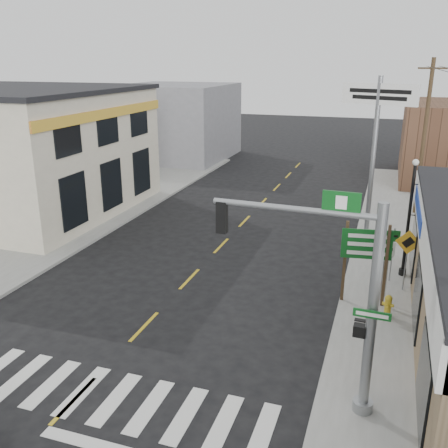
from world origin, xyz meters
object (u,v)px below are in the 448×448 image
(guide_sign, at_px, (366,253))
(traffic_signal_pole, at_px, (345,286))
(utility_pole_far, at_px, (424,137))
(fire_hydrant, at_px, (388,305))
(lamp_post, at_px, (412,210))
(dance_center_sign, at_px, (377,120))

(guide_sign, bearing_deg, traffic_signal_pole, -100.40)
(traffic_signal_pole, distance_m, utility_pole_far, 18.62)
(fire_hydrant, relative_size, utility_pole_far, 0.09)
(traffic_signal_pole, bearing_deg, lamp_post, 81.79)
(traffic_signal_pole, relative_size, dance_center_sign, 0.73)
(guide_sign, distance_m, dance_center_sign, 8.31)
(fire_hydrant, xyz_separation_m, dance_center_sign, (-1.18, 8.16, 5.26))
(traffic_signal_pole, xyz_separation_m, lamp_post, (1.71, 9.03, -0.55))
(lamp_post, height_order, utility_pole_far, utility_pole_far)
(lamp_post, bearing_deg, traffic_signal_pole, -100.63)
(guide_sign, height_order, utility_pole_far, utility_pole_far)
(traffic_signal_pole, height_order, fire_hydrant, traffic_signal_pole)
(traffic_signal_pole, relative_size, lamp_post, 1.17)
(fire_hydrant, bearing_deg, guide_sign, 140.11)
(traffic_signal_pole, bearing_deg, fire_hydrant, 80.20)
(guide_sign, distance_m, fire_hydrant, 1.91)
(fire_hydrant, bearing_deg, traffic_signal_pole, -102.31)
(guide_sign, relative_size, fire_hydrant, 3.82)
(fire_hydrant, distance_m, lamp_post, 4.51)
(traffic_signal_pole, height_order, dance_center_sign, dance_center_sign)
(fire_hydrant, bearing_deg, utility_pole_far, 84.65)
(dance_center_sign, bearing_deg, lamp_post, -46.20)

